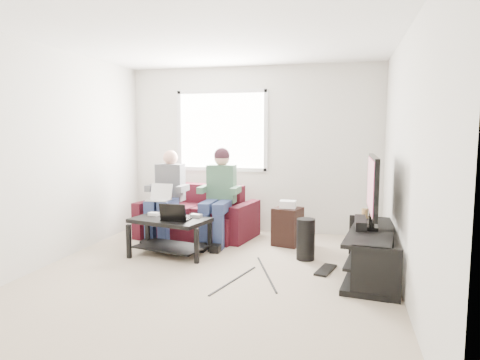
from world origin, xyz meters
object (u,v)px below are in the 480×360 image
at_px(tv_stand, 371,255).
at_px(tv, 373,187).
at_px(subwoofer, 306,239).
at_px(end_table, 288,225).
at_px(sofa, 199,217).
at_px(coffee_table, 170,228).

bearing_deg(tv_stand, tv, 91.47).
distance_m(subwoofer, end_table, 0.71).
xyz_separation_m(sofa, tv, (2.44, -1.10, 0.68)).
relative_size(coffee_table, end_table, 1.70).
xyz_separation_m(sofa, coffee_table, (-0.03, -1.01, 0.06)).
height_order(coffee_table, end_table, end_table).
bearing_deg(subwoofer, end_table, 115.83).
height_order(coffee_table, subwoofer, subwoofer).
bearing_deg(tv_stand, subwoofer, 152.40).
distance_m(coffee_table, tv, 2.55).
distance_m(coffee_table, tv_stand, 2.49).
xyz_separation_m(tv_stand, subwoofer, (-0.76, 0.40, 0.03)).
height_order(tv_stand, subwoofer, subwoofer).
distance_m(sofa, subwoofer, 1.87).
bearing_deg(sofa, tv_stand, -26.18).
bearing_deg(subwoofer, sofa, 154.46).
relative_size(coffee_table, tv, 0.97).
height_order(tv_stand, tv, tv).
distance_m(tv_stand, tv, 0.75).
xyz_separation_m(sofa, end_table, (1.38, -0.17, -0.01)).
bearing_deg(tv_stand, end_table, 135.95).
bearing_deg(subwoofer, tv, -21.42).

